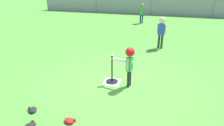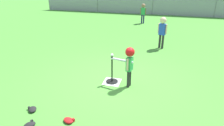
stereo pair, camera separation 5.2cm
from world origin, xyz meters
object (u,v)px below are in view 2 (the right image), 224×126
object	(u,v)px
batter_child	(129,59)
glove_near_bats	(69,120)
batting_tee	(112,78)
fielder_deep_center	(162,29)
glove_by_plate	(30,125)
glove_outfield_drop	(32,109)
fielder_deep_left	(143,11)
baseball_on_tee	(112,55)

from	to	relation	value
batter_child	glove_near_bats	bearing A→B (deg)	-116.85
batting_tee	fielder_deep_center	size ratio (longest dim) A/B	0.61
batting_tee	glove_by_plate	size ratio (longest dim) A/B	2.69
glove_by_plate	glove_outfield_drop	xyz separation A→B (m)	(-0.25, 0.44, 0.00)
fielder_deep_left	glove_by_plate	distance (m)	9.47
batting_tee	baseball_on_tee	world-z (taller)	baseball_on_tee
batting_tee	fielder_deep_left	distance (m)	7.32
baseball_on_tee	batting_tee	bearing A→B (deg)	0.00
fielder_deep_left	batting_tee	bearing A→B (deg)	-88.78
baseball_on_tee	glove_outfield_drop	world-z (taller)	baseball_on_tee
batting_tee	glove_by_plate	bearing A→B (deg)	-116.41
batter_child	fielder_deep_center	xyz separation A→B (m)	(0.64, 3.23, 0.02)
fielder_deep_center	glove_outfield_drop	bearing A→B (deg)	-116.53
batter_child	glove_by_plate	world-z (taller)	batter_child
fielder_deep_center	batting_tee	bearing A→B (deg)	-109.42
batter_child	glove_outfield_drop	size ratio (longest dim) A/B	3.87
baseball_on_tee	glove_outfield_drop	bearing A→B (deg)	-127.76
fielder_deep_left	glove_by_plate	xyz separation A→B (m)	(-0.89, -9.40, -0.68)
glove_by_plate	baseball_on_tee	bearing A→B (deg)	63.59
fielder_deep_left	baseball_on_tee	bearing A→B (deg)	-88.78
batter_child	fielder_deep_center	size ratio (longest dim) A/B	0.88
batting_tee	fielder_deep_center	bearing A→B (deg)	70.58
glove_by_plate	glove_near_bats	world-z (taller)	same
batting_tee	glove_near_bats	size ratio (longest dim) A/B	2.73
baseball_on_tee	glove_near_bats	bearing A→B (deg)	-102.29
batting_tee	glove_by_plate	xyz separation A→B (m)	(-1.05, -2.11, -0.09)
fielder_deep_left	batter_child	bearing A→B (deg)	-85.20
baseball_on_tee	batter_child	bearing A→B (deg)	-12.68
glove_near_bats	glove_outfield_drop	size ratio (longest dim) A/B	0.99
batting_tee	fielder_deep_center	world-z (taller)	fielder_deep_center
batting_tee	glove_near_bats	distance (m)	1.84
fielder_deep_center	glove_by_plate	world-z (taller)	fielder_deep_center
batter_child	fielder_deep_center	distance (m)	3.29
batting_tee	glove_outfield_drop	xyz separation A→B (m)	(-1.29, -1.67, -0.09)
fielder_deep_left	glove_near_bats	bearing A→B (deg)	-91.48
glove_near_bats	glove_outfield_drop	distance (m)	0.91
baseball_on_tee	batter_child	distance (m)	0.48
batter_child	fielder_deep_center	bearing A→B (deg)	78.84
batting_tee	glove_outfield_drop	world-z (taller)	batting_tee
baseball_on_tee	glove_by_plate	distance (m)	2.46
batter_child	glove_by_plate	distance (m)	2.61
batting_tee	batter_child	bearing A→B (deg)	-12.68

